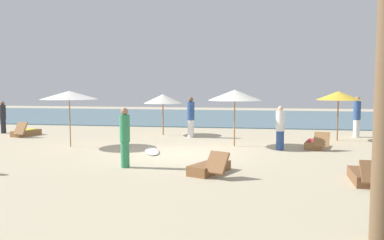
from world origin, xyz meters
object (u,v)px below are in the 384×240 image
at_px(umbrella_4, 163,99).
at_px(surfboard, 152,151).
at_px(umbrella_3, 235,95).
at_px(person_5, 280,128).
at_px(person_1, 125,137).
at_px(lounger_1, 365,176).
at_px(person_4, 357,116).
at_px(person_3, 3,117).
at_px(umbrella_5, 69,95).
at_px(lounger_0, 315,144).
at_px(lounger_3, 26,132).
at_px(lounger_2, 210,167).
at_px(umbrella_0, 338,96).
at_px(person_2, 191,117).

height_order(umbrella_4, surfboard, umbrella_4).
xyz_separation_m(umbrella_3, person_5, (1.80, -0.67, -1.24)).
bearing_deg(umbrella_3, person_1, -122.07).
relative_size(lounger_1, person_4, 0.89).
distance_m(person_1, person_3, 11.68).
height_order(umbrella_5, person_1, umbrella_5).
bearing_deg(surfboard, umbrella_3, 33.29).
bearing_deg(lounger_0, surfboard, -162.12).
height_order(lounger_0, person_3, person_3).
bearing_deg(lounger_3, person_5, -10.82).
bearing_deg(umbrella_3, lounger_2, -93.98).
xyz_separation_m(umbrella_0, lounger_2, (-4.84, -7.66, -1.86)).
height_order(lounger_3, person_5, person_5).
xyz_separation_m(umbrella_5, person_2, (4.33, 3.71, -1.12)).
relative_size(lounger_3, person_5, 1.01).
bearing_deg(person_1, umbrella_5, 134.79).
height_order(lounger_0, person_5, person_5).
height_order(umbrella_0, umbrella_5, umbrella_5).
bearing_deg(lounger_2, lounger_1, -6.27).
relative_size(umbrella_3, person_1, 1.27).
bearing_deg(lounger_0, umbrella_0, 62.02).
bearing_deg(umbrella_4, person_2, -25.25).
distance_m(umbrella_3, surfboard, 4.10).
bearing_deg(lounger_2, surfboard, 128.56).
bearing_deg(lounger_3, lounger_0, -6.78).
distance_m(lounger_0, person_3, 15.55).
distance_m(lounger_3, person_5, 12.40).
xyz_separation_m(person_1, person_3, (-9.12, 7.29, -0.09)).
height_order(person_4, person_5, person_4).
bearing_deg(surfboard, umbrella_0, 30.56).
bearing_deg(person_2, lounger_0, -24.06).
height_order(lounger_0, person_1, person_1).
bearing_deg(person_4, umbrella_4, -175.92).
xyz_separation_m(person_1, surfboard, (0.05, 2.87, -0.90)).
relative_size(umbrella_0, umbrella_5, 0.97).
distance_m(umbrella_5, person_4, 13.26).
bearing_deg(lounger_3, lounger_1, -27.48).
xyz_separation_m(umbrella_3, lounger_1, (3.69, -5.65, -1.93)).
height_order(lounger_1, person_5, person_5).
relative_size(umbrella_3, person_3, 1.39).
height_order(lounger_2, person_5, person_5).
bearing_deg(lounger_2, umbrella_5, 147.39).
height_order(umbrella_0, lounger_0, umbrella_0).
bearing_deg(lounger_2, umbrella_4, 112.09).
bearing_deg(person_1, lounger_0, 38.00).
distance_m(umbrella_3, person_3, 12.45).
bearing_deg(umbrella_3, person_4, 34.54).
bearing_deg(person_1, umbrella_3, 57.93).
relative_size(lounger_0, lounger_2, 1.00).
relative_size(lounger_2, surfboard, 0.93).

